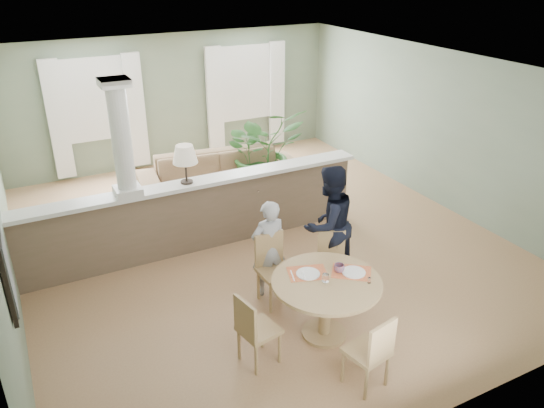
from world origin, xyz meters
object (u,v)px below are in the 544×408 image
chair_far_boy (273,265)px  dining_table (326,291)px  houseplant (263,150)px  chair_side (254,328)px  sofa (222,179)px  chair_far_man (332,260)px  child_person (269,248)px  man_person (328,224)px  chair_near (372,351)px

chair_far_boy → dining_table: bearing=-78.0°
houseplant → chair_far_boy: bearing=-114.2°
houseplant → chair_side: bearing=-117.5°
sofa → chair_far_man: size_ratio=3.48×
dining_table → child_person: 1.11m
sofa → chair_far_man: (0.20, -3.32, 0.04)m
child_person → man_person: 0.90m
dining_table → chair_far_boy: size_ratio=1.36×
chair_far_man → man_person: size_ratio=0.51×
chair_far_boy → man_person: (0.90, 0.13, 0.32)m
dining_table → chair_far_man: 0.96m
man_person → chair_side: bearing=23.2°
chair_far_boy → chair_side: bearing=-128.2°
sofa → chair_side: 4.35m
dining_table → sofa: bearing=84.8°
chair_side → dining_table: bearing=-97.0°
chair_far_boy → man_person: 0.97m
chair_far_man → chair_near: bearing=-84.9°
chair_near → chair_far_boy: bearing=-96.5°
houseplant → chair_near: 5.21m
child_person → man_person: (0.88, -0.04, 0.16)m
sofa → chair_far_boy: size_ratio=3.16×
chair_side → man_person: bearing=-66.8°
child_person → man_person: size_ratio=0.81×
child_person → sofa: bearing=-101.0°
dining_table → man_person: (0.69, 1.05, 0.22)m
dining_table → man_person: size_ratio=0.76×
houseplant → chair_far_boy: (-1.43, -3.19, -0.31)m
houseplant → chair_near: size_ratio=1.88×
chair_far_boy → chair_far_man: bearing=-12.7°
dining_table → chair_far_boy: chair_far_boy is taller
dining_table → chair_far_man: (0.57, 0.76, -0.14)m
chair_side → man_person: man_person is taller
dining_table → chair_far_man: dining_table is taller
dining_table → child_person: size_ratio=0.94×
chair_near → man_person: size_ratio=0.53×
man_person → dining_table: bearing=45.9°
chair_far_boy → child_person: size_ratio=0.69×
chair_far_man → man_person: (0.12, 0.29, 0.37)m
man_person → sofa: bearing=-94.9°
chair_near → chair_side: 1.26m
chair_far_man → chair_side: bearing=-126.7°
chair_side → child_person: bearing=-44.3°
chair_far_boy → chair_near: bearing=-85.9°
chair_near → chair_side: size_ratio=1.00×
sofa → chair_side: size_ratio=3.35×
houseplant → chair_far_man: houseplant is taller
houseplant → dining_table: bearing=-106.5°
sofa → houseplant: (0.85, 0.03, 0.40)m
houseplant → child_person: 3.33m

